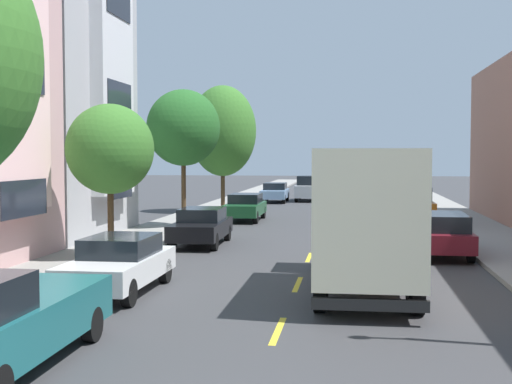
{
  "coord_description": "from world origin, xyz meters",
  "views": [
    {
      "loc": [
        1.45,
        -6.57,
        3.5
      ],
      "look_at": [
        -3.51,
        28.97,
        1.58
      ],
      "focal_mm": 48.66,
      "sensor_mm": 36.0,
      "label": 1
    }
  ],
  "objects_px": {
    "parked_wagon_charcoal": "(392,190)",
    "parked_wagon_burgundy": "(441,233)",
    "parked_suv_orange": "(412,205)",
    "parked_sedan_black": "(201,226)",
    "street_tree_second": "(110,149)",
    "street_tree_third": "(183,128)",
    "delivery_box_truck": "(366,213)",
    "parked_sedan_white": "(119,263)",
    "street_tree_farthest": "(223,131)",
    "moving_silver_sedan": "(309,188)",
    "parked_sedan_sky": "(275,192)",
    "parked_sedan_forest": "(245,207)"
  },
  "relations": [
    {
      "from": "parked_sedan_white",
      "to": "parked_wagon_burgundy",
      "type": "xyz_separation_m",
      "value": [
        8.91,
        7.71,
        0.05
      ]
    },
    {
      "from": "delivery_box_truck",
      "to": "parked_suv_orange",
      "type": "distance_m",
      "value": 17.64
    },
    {
      "from": "street_tree_third",
      "to": "parked_wagon_burgundy",
      "type": "xyz_separation_m",
      "value": [
        10.89,
        -7.14,
        -3.96
      ]
    },
    {
      "from": "street_tree_second",
      "to": "parked_sedan_sky",
      "type": "height_order",
      "value": "street_tree_second"
    },
    {
      "from": "street_tree_third",
      "to": "parked_sedan_forest",
      "type": "relative_size",
      "value": 1.42
    },
    {
      "from": "street_tree_third",
      "to": "moving_silver_sedan",
      "type": "xyz_separation_m",
      "value": [
        4.6,
        21.1,
        -3.78
      ]
    },
    {
      "from": "delivery_box_truck",
      "to": "parked_suv_orange",
      "type": "xyz_separation_m",
      "value": [
        2.59,
        17.41,
        -1.04
      ]
    },
    {
      "from": "parked_sedan_black",
      "to": "parked_suv_orange",
      "type": "distance_m",
      "value": 12.55
    },
    {
      "from": "delivery_box_truck",
      "to": "moving_silver_sedan",
      "type": "xyz_separation_m",
      "value": [
        -3.6,
        34.93,
        -1.04
      ]
    },
    {
      "from": "street_tree_second",
      "to": "street_tree_third",
      "type": "bearing_deg",
      "value": 90.0
    },
    {
      "from": "street_tree_second",
      "to": "street_tree_farthest",
      "type": "height_order",
      "value": "street_tree_farthest"
    },
    {
      "from": "parked_wagon_charcoal",
      "to": "parked_wagon_burgundy",
      "type": "bearing_deg",
      "value": -89.89
    },
    {
      "from": "parked_sedan_black",
      "to": "parked_sedan_forest",
      "type": "height_order",
      "value": "same"
    },
    {
      "from": "delivery_box_truck",
      "to": "parked_sedan_sky",
      "type": "xyz_separation_m",
      "value": [
        -6.04,
        33.14,
        -1.28
      ]
    },
    {
      "from": "street_tree_second",
      "to": "street_tree_third",
      "type": "relative_size",
      "value": 0.78
    },
    {
      "from": "street_tree_third",
      "to": "parked_suv_orange",
      "type": "height_order",
      "value": "street_tree_third"
    },
    {
      "from": "parked_wagon_charcoal",
      "to": "delivery_box_truck",
      "type": "bearing_deg",
      "value": -94.18
    },
    {
      "from": "street_tree_third",
      "to": "delivery_box_truck",
      "type": "xyz_separation_m",
      "value": [
        8.2,
        -13.83,
        -2.74
      ]
    },
    {
      "from": "street_tree_third",
      "to": "delivery_box_truck",
      "type": "bearing_deg",
      "value": -59.33
    },
    {
      "from": "parked_sedan_sky",
      "to": "parked_wagon_charcoal",
      "type": "bearing_deg",
      "value": 18.51
    },
    {
      "from": "parked_sedan_white",
      "to": "parked_suv_orange",
      "type": "relative_size",
      "value": 0.94
    },
    {
      "from": "street_tree_farthest",
      "to": "moving_silver_sedan",
      "type": "xyz_separation_m",
      "value": [
        4.6,
        11.18,
        -3.97
      ]
    },
    {
      "from": "parked_sedan_black",
      "to": "street_tree_second",
      "type": "bearing_deg",
      "value": -114.25
    },
    {
      "from": "parked_sedan_forest",
      "to": "moving_silver_sedan",
      "type": "relative_size",
      "value": 0.94
    },
    {
      "from": "parked_sedan_forest",
      "to": "parked_sedan_black",
      "type": "bearing_deg",
      "value": -90.84
    },
    {
      "from": "moving_silver_sedan",
      "to": "street_tree_third",
      "type": "bearing_deg",
      "value": -102.3
    },
    {
      "from": "street_tree_farthest",
      "to": "street_tree_third",
      "type": "bearing_deg",
      "value": -90.0
    },
    {
      "from": "street_tree_second",
      "to": "street_tree_farthest",
      "type": "xyz_separation_m",
      "value": [
        0.0,
        19.85,
        1.27
      ]
    },
    {
      "from": "street_tree_third",
      "to": "parked_sedan_white",
      "type": "relative_size",
      "value": 1.42
    },
    {
      "from": "parked_wagon_burgundy",
      "to": "parked_sedan_white",
      "type": "bearing_deg",
      "value": -139.11
    },
    {
      "from": "delivery_box_truck",
      "to": "parked_wagon_charcoal",
      "type": "distance_m",
      "value": 36.16
    },
    {
      "from": "delivery_box_truck",
      "to": "moving_silver_sedan",
      "type": "bearing_deg",
      "value": 95.89
    },
    {
      "from": "parked_wagon_charcoal",
      "to": "parked_sedan_black",
      "type": "relative_size",
      "value": 1.04
    },
    {
      "from": "parked_sedan_white",
      "to": "parked_sedan_black",
      "type": "bearing_deg",
      "value": 89.67
    },
    {
      "from": "street_tree_farthest",
      "to": "parked_sedan_forest",
      "type": "xyz_separation_m",
      "value": [
        2.18,
        -5.23,
        -4.21
      ]
    },
    {
      "from": "delivery_box_truck",
      "to": "street_tree_second",
      "type": "bearing_deg",
      "value": 154.52
    },
    {
      "from": "parked_sedan_sky",
      "to": "parked_sedan_forest",
      "type": "bearing_deg",
      "value": -89.91
    },
    {
      "from": "parked_sedan_sky",
      "to": "parked_suv_orange",
      "type": "distance_m",
      "value": 17.94
    },
    {
      "from": "street_tree_farthest",
      "to": "parked_wagon_burgundy",
      "type": "relative_size",
      "value": 1.61
    },
    {
      "from": "parked_sedan_white",
      "to": "parked_suv_orange",
      "type": "xyz_separation_m",
      "value": [
        8.81,
        18.44,
        0.24
      ]
    },
    {
      "from": "parked_wagon_burgundy",
      "to": "parked_sedan_black",
      "type": "bearing_deg",
      "value": 168.89
    },
    {
      "from": "street_tree_second",
      "to": "parked_sedan_black",
      "type": "distance_m",
      "value": 5.76
    },
    {
      "from": "street_tree_third",
      "to": "parked_sedan_black",
      "type": "bearing_deg",
      "value": -69.35
    },
    {
      "from": "street_tree_third",
      "to": "parked_wagon_burgundy",
      "type": "distance_m",
      "value": 13.61
    },
    {
      "from": "street_tree_farthest",
      "to": "street_tree_second",
      "type": "bearing_deg",
      "value": -90.0
    },
    {
      "from": "street_tree_third",
      "to": "parked_sedan_white",
      "type": "distance_m",
      "value": 15.52
    },
    {
      "from": "street_tree_third",
      "to": "moving_silver_sedan",
      "type": "bearing_deg",
      "value": 77.7
    },
    {
      "from": "parked_wagon_charcoal",
      "to": "parked_suv_orange",
      "type": "height_order",
      "value": "parked_suv_orange"
    },
    {
      "from": "street_tree_second",
      "to": "delivery_box_truck",
      "type": "relative_size",
      "value": 0.63
    },
    {
      "from": "parked_sedan_black",
      "to": "parked_wagon_charcoal",
      "type": "bearing_deg",
      "value": 72.32
    }
  ]
}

